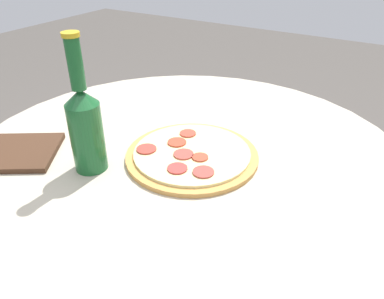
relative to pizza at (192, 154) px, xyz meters
The scene contains 4 objects.
table 0.19m from the pizza, 28.18° to the right, with size 0.98×0.98×0.70m.
pizza is the anchor object (origin of this frame).
beer_bottle 0.23m from the pizza, 41.62° to the left, with size 0.07×0.07×0.27m.
pizza_paddle 0.40m from the pizza, 29.51° to the left, with size 0.30×0.24×0.02m.
Camera 1 is at (-0.38, 0.60, 1.13)m, focal length 35.00 mm.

